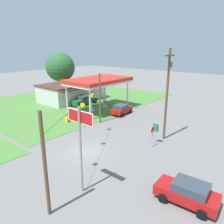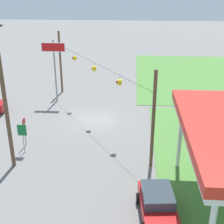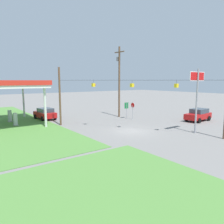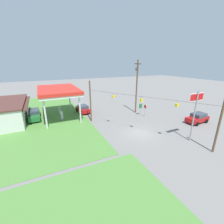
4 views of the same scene
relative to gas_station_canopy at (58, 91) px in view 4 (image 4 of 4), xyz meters
name	(u,v)px [view 4 (image 4 of 4)]	position (x,y,z in m)	size (l,w,h in m)	color
ground_plane	(139,133)	(-12.49, -9.69, -5.14)	(160.00, 160.00, 0.00)	slate
grass_verge_station_corner	(4,121)	(2.00, 9.67, -5.12)	(36.00, 28.00, 0.04)	#4C7F38
gas_station_canopy	(58,91)	(0.00, 0.00, 0.00)	(10.88, 6.88, 5.64)	silver
gas_station_store	(2,112)	(1.91, 9.65, -3.34)	(12.46, 8.32, 3.56)	silver
fuel_pump_near	(62,116)	(-1.55, 0.00, -4.38)	(0.71, 0.56, 1.60)	gray
fuel_pump_far	(60,111)	(1.55, 0.00, -4.38)	(0.71, 0.56, 1.60)	gray
car_at_pumps_front	(83,109)	(0.64, -4.57, -4.27)	(4.17, 2.40, 1.66)	#AD1414
car_at_pumps_rear	(34,114)	(0.86, 4.57, -4.20)	(5.15, 2.12, 1.80)	#1E602D
car_on_crossroad	(198,118)	(-13.41, -21.35, -4.24)	(2.33, 4.45, 1.72)	#AD1414
stop_sign_roadside	(145,108)	(-7.04, -14.78, -3.32)	(0.80, 0.08, 2.50)	#99999E
stop_sign_overhead	(195,106)	(-17.22, -14.59, -0.23)	(0.22, 2.54, 6.83)	gray
route_sign	(141,107)	(-5.91, -14.55, -3.43)	(0.10, 0.70, 2.40)	gray
utility_pole_main	(137,84)	(-3.94, -14.69, 0.81)	(2.20, 0.44, 10.67)	brown
signal_span_gantry	(141,108)	(-12.49, -9.70, -1.22)	(15.94, 10.24, 7.25)	brown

